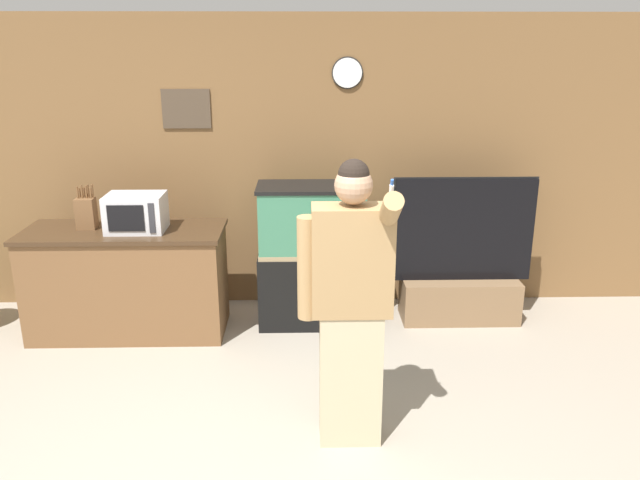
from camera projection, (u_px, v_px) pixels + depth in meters
The scene contains 7 objects.
wall_back_paneled at pixel (265, 165), 5.60m from camera, with size 10.00×0.08×2.60m.
counter_island at pixel (128, 281), 5.20m from camera, with size 1.62×0.66×0.90m.
microwave at pixel (136, 213), 4.99m from camera, with size 0.46×0.34×0.30m.
knife_block at pixel (86, 213), 5.05m from camera, with size 0.15×0.12×0.36m.
aquarium_on_stand at pixel (312, 255), 5.34m from camera, with size 0.92×0.48×1.23m.
tv_on_stand at pixel (460, 279), 5.46m from camera, with size 1.22×0.40×1.28m.
person_standing at pixel (350, 303), 3.61m from camera, with size 0.55×0.42×1.76m.
Camera 1 is at (0.36, -2.68, 2.36)m, focal length 35.00 mm.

